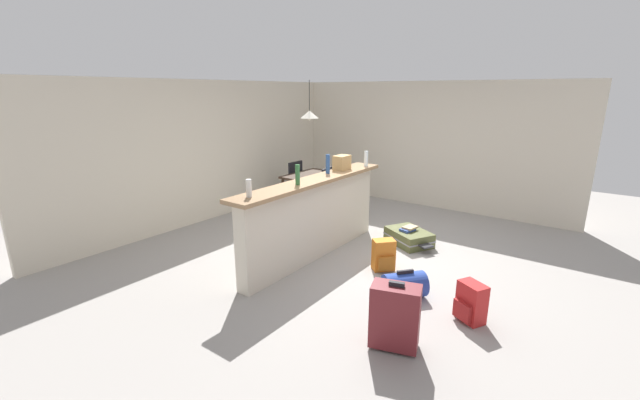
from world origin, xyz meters
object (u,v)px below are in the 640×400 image
object	(u,v)px
bottle_clear	(366,159)
dining_chair_near_partition	(332,190)
bottle_green	(298,175)
pendant_lamp	(309,114)
bottle_white	(249,188)
duffel_bag_blue	(404,285)
dining_table	(313,179)
book_stack	(409,229)
dining_chair_far_side	(292,181)
suitcase_flat_olive	(409,237)
bottle_blue	(328,164)
grocery_bag	(342,163)
suitcase_upright_maroon	(395,316)
backpack_red	(471,303)
backpack_orange	(384,256)

from	to	relation	value
bottle_clear	dining_chair_near_partition	size ratio (longest dim) A/B	0.26
bottle_green	pendant_lamp	world-z (taller)	pendant_lamp
bottle_white	duffel_bag_blue	world-z (taller)	bottle_white
dining_table	book_stack	size ratio (longest dim) A/B	3.78
bottle_clear	bottle_white	bearing A→B (deg)	177.46
dining_chair_far_side	book_stack	xyz separation A→B (m)	(-0.61, -2.86, -0.26)
bottle_white	suitcase_flat_olive	bearing A→B (deg)	-20.13
bottle_white	bottle_blue	size ratio (longest dim) A/B	0.74
grocery_bag	suitcase_flat_olive	world-z (taller)	grocery_bag
grocery_bag	dining_chair_near_partition	bearing A→B (deg)	41.26
duffel_bag_blue	suitcase_upright_maroon	bearing A→B (deg)	-160.85
grocery_bag	dining_table	bearing A→B (deg)	52.79
suitcase_upright_maroon	bottle_clear	bearing A→B (deg)	35.29
bottle_white	dining_chair_far_side	world-z (taller)	bottle_white
bottle_green	duffel_bag_blue	world-z (taller)	bottle_green
bottle_white	dining_chair_far_side	size ratio (longest dim) A/B	0.22
bottle_clear	dining_chair_near_partition	bearing A→B (deg)	64.50
dining_table	suitcase_upright_maroon	distance (m)	4.47
bottle_green	backpack_red	xyz separation A→B (m)	(0.02, -2.27, -1.07)
bottle_blue	backpack_red	bearing A→B (deg)	-108.55
suitcase_upright_maroon	pendant_lamp	bearing A→B (deg)	47.67
duffel_bag_blue	book_stack	xyz separation A→B (m)	(1.58, 0.66, 0.10)
dining_chair_near_partition	dining_chair_far_side	bearing A→B (deg)	82.31
bottle_green	dining_chair_far_side	bearing A→B (deg)	41.73
bottle_blue	suitcase_flat_olive	world-z (taller)	bottle_blue
grocery_bag	duffel_bag_blue	size ratio (longest dim) A/B	0.46
bottle_green	duffel_bag_blue	bearing A→B (deg)	-87.36
bottle_blue	grocery_bag	distance (m)	0.36
dining_chair_far_side	dining_chair_near_partition	bearing A→B (deg)	-97.69
bottle_blue	suitcase_upright_maroon	bearing A→B (deg)	-130.90
backpack_red	dining_chair_near_partition	bearing A→B (deg)	56.70
dining_chair_near_partition	backpack_orange	size ratio (longest dim) A/B	2.21
grocery_bag	dining_chair_near_partition	distance (m)	1.45
bottle_blue	suitcase_flat_olive	size ratio (longest dim) A/B	0.32
dining_table	backpack_orange	distance (m)	2.91
grocery_bag	duffel_bag_blue	distance (m)	2.24
grocery_bag	book_stack	xyz separation A→B (m)	(0.47, -0.94, -1.00)
bottle_blue	bottle_clear	world-z (taller)	bottle_blue
suitcase_flat_olive	book_stack	xyz separation A→B (m)	(-0.01, 0.01, 0.14)
bottle_white	suitcase_upright_maroon	bearing A→B (deg)	-91.54
bottle_green	book_stack	size ratio (longest dim) A/B	0.90
bottle_green	book_stack	distance (m)	2.12
grocery_bag	suitcase_flat_olive	xyz separation A→B (m)	(0.49, -0.95, -1.15)
bottle_green	bottle_blue	size ratio (longest dim) A/B	0.94
suitcase_flat_olive	bottle_green	bearing A→B (deg)	152.78
grocery_bag	dining_table	xyz separation A→B (m)	(1.01, 1.33, -0.61)
backpack_orange	bottle_white	bearing A→B (deg)	143.86
bottle_green	bottle_clear	xyz separation A→B (m)	(1.65, -0.06, -0.01)
bottle_white	bottle_clear	size ratio (longest dim) A/B	0.85
dining_table	pendant_lamp	xyz separation A→B (m)	(-0.06, 0.02, 1.24)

